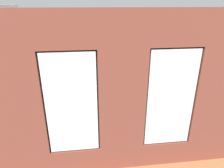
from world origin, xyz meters
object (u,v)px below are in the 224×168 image
at_px(couch_by_window, 83,139).
at_px(potted_plant_corner_far_left, 220,124).
at_px(potted_plant_corner_near_left, 164,71).
at_px(coffee_table, 114,97).
at_px(media_console, 22,107).
at_px(papasan_chair, 91,80).
at_px(tv_flatscreen, 18,88).
at_px(potted_plant_foreground_right, 41,80).
at_px(potted_plant_by_left_couch, 159,87).
at_px(candle_jar, 102,96).
at_px(potted_plant_near_tv, 30,112).
at_px(couch_left, 185,103).
at_px(remote_black, 109,94).
at_px(potted_plant_between_couches, 137,119).
at_px(cup_ceramic, 114,94).
at_px(remote_silver, 124,93).
at_px(table_plant_small, 117,94).

xyz_separation_m(couch_by_window, potted_plant_corner_far_left, (-3.60, 0.10, 0.21)).
bearing_deg(potted_plant_corner_near_left, coffee_table, 34.34).
relative_size(media_console, papasan_chair, 0.88).
bearing_deg(tv_flatscreen, couch_by_window, 135.37).
xyz_separation_m(potted_plant_foreground_right, potted_plant_by_left_couch, (-4.82, 0.94, -0.16)).
relative_size(candle_jar, potted_plant_by_left_couch, 0.25).
distance_m(coffee_table, potted_plant_near_tv, 2.84).
bearing_deg(potted_plant_corner_far_left, potted_plant_near_tv, -13.24).
distance_m(couch_left, remote_black, 2.68).
bearing_deg(potted_plant_between_couches, cup_ceramic, -82.29).
distance_m(coffee_table, remote_black, 0.22).
relative_size(couch_left, papasan_chair, 1.82).
xyz_separation_m(media_console, tv_flatscreen, (0.00, -0.00, 0.70)).
bearing_deg(papasan_chair, cup_ceramic, 116.26).
bearing_deg(coffee_table, potted_plant_foreground_right, -30.46).
relative_size(papasan_chair, potted_plant_foreground_right, 1.42).
bearing_deg(remote_silver, remote_black, -56.95).
xyz_separation_m(couch_by_window, potted_plant_by_left_couch, (-3.05, -2.96, -0.00)).
height_order(table_plant_small, remote_black, table_plant_small).
height_order(papasan_chair, potted_plant_near_tv, potted_plant_near_tv).
relative_size(couch_by_window, couch_left, 0.92).
bearing_deg(candle_jar, tv_flatscreen, 1.09).
xyz_separation_m(potted_plant_near_tv, potted_plant_corner_far_left, (-5.12, 1.20, -0.05)).
bearing_deg(couch_by_window, remote_silver, -121.74).
height_order(coffee_table, cup_ceramic, cup_ceramic).
distance_m(couch_by_window, cup_ceramic, 2.48).
xyz_separation_m(remote_silver, potted_plant_corner_far_left, (-2.13, 2.49, 0.10)).
bearing_deg(tv_flatscreen, couch_left, 174.60).
bearing_deg(potted_plant_near_tv, remote_black, -152.91).
bearing_deg(papasan_chair, potted_plant_near_tv, 55.92).
relative_size(cup_ceramic, candle_jar, 0.86).
height_order(couch_left, potted_plant_by_left_couch, couch_left).
bearing_deg(couch_left, media_console, -93.57).
distance_m(potted_plant_corner_near_left, potted_plant_by_left_couch, 1.18).
distance_m(media_console, potted_plant_corner_far_left, 6.07).
xyz_separation_m(coffee_table, potted_plant_near_tv, (2.60, 1.12, 0.21)).
height_order(coffee_table, remote_black, remote_black).
bearing_deg(media_console, potted_plant_foreground_right, -99.13).
relative_size(candle_jar, potted_plant_foreground_right, 0.16).
height_order(couch_left, potted_plant_foreground_right, couch_left).
height_order(candle_jar, remote_silver, candle_jar).
bearing_deg(table_plant_small, couch_left, 165.75).
height_order(couch_by_window, candle_jar, couch_by_window).
relative_size(cup_ceramic, table_plant_small, 0.54).
height_order(media_console, papasan_chair, papasan_chair).
height_order(couch_left, potted_plant_corner_near_left, potted_plant_corner_near_left).
xyz_separation_m(couch_left, coffee_table, (2.36, -0.71, 0.05)).
distance_m(coffee_table, remote_silver, 0.43).
relative_size(remote_black, media_console, 0.18).
xyz_separation_m(potted_plant_between_couches, potted_plant_corner_far_left, (-2.23, 0.16, -0.23)).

